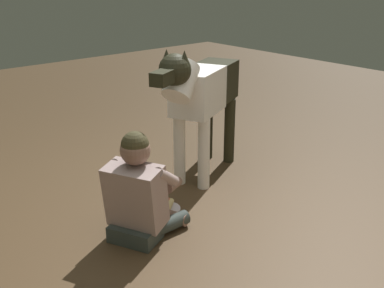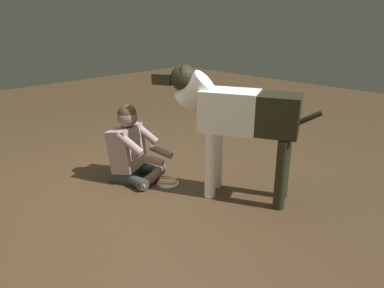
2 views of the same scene
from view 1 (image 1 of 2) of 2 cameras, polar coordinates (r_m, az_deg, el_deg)
The scene contains 4 objects.
ground_plane at distance 3.71m, azimuth -3.53°, elevation -8.45°, with size 12.84×12.84×0.00m, color #4B3722.
person_sitting_on_floor at distance 3.28m, azimuth -6.59°, elevation -6.25°, with size 0.69×0.62×0.81m.
large_dog at distance 4.02m, azimuth 1.11°, elevation 6.34°, with size 1.44×0.77×1.26m.
hot_dog_on_plate at distance 3.73m, azimuth -3.21°, elevation -7.82°, with size 0.23×0.23×0.06m.
Camera 1 is at (1.94, 2.58, 1.83)m, focal length 42.62 mm.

